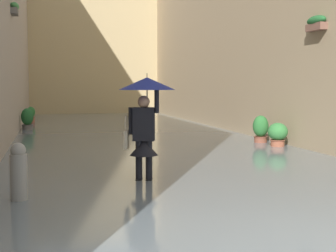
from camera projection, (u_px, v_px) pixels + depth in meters
ground_plane at (130, 136)px, 16.87m from camera, size 62.56×62.56×0.00m
flood_water at (130, 135)px, 16.87m from camera, size 8.40×31.02×0.09m
building_facade_far at (93, 47)px, 29.49m from camera, size 11.20×1.80×8.26m
person_wading at (145, 108)px, 8.53m from camera, size 1.00×1.00×1.98m
potted_plant_mid_left at (261, 129)px, 14.23m from camera, size 0.46×0.46×0.89m
potted_plant_near_left at (278, 134)px, 13.31m from camera, size 0.55×0.55×0.74m
potted_plant_far_right at (27, 120)px, 18.30m from camera, size 0.46×0.46×0.91m
potted_plant_mid_right at (31, 115)px, 21.88m from camera, size 0.38×0.38×0.81m
mooring_bollard at (19, 174)px, 7.07m from camera, size 0.25×0.25×0.94m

